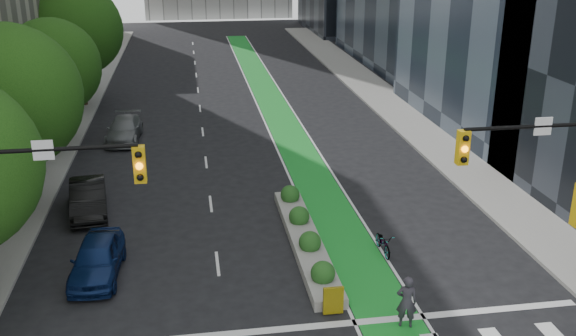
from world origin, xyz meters
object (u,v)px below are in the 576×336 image
object	(u,v)px
bicycle	(383,243)
parked_car_left_near	(97,258)
median_planter	(305,237)
cyclist	(407,302)
parked_car_left_far	(124,129)
parked_car_left_mid	(88,198)

from	to	relation	value
bicycle	parked_car_left_near	bearing A→B (deg)	179.19
median_planter	cyclist	distance (m)	6.67
median_planter	bicycle	distance (m)	3.22
cyclist	parked_car_left_far	world-z (taller)	cyclist
cyclist	median_planter	bearing A→B (deg)	-53.86
bicycle	parked_car_left_near	xyz separation A→B (m)	(-11.20, -0.11, 0.28)
bicycle	parked_car_left_far	world-z (taller)	parked_car_left_far
median_planter	bicycle	world-z (taller)	median_planter
cyclist	bicycle	bearing A→B (deg)	-82.05
parked_car_left_near	parked_car_left_mid	world-z (taller)	parked_car_left_mid
median_planter	bicycle	bearing A→B (deg)	-21.09
median_planter	parked_car_left_far	bearing A→B (deg)	118.25
parked_car_left_mid	parked_car_left_far	size ratio (longest dim) A/B	0.95
parked_car_left_mid	cyclist	bearing A→B (deg)	-51.49
median_planter	parked_car_left_far	xyz separation A→B (m)	(-8.57, 15.94, 0.32)
cyclist	parked_car_left_near	xyz separation A→B (m)	(-10.41, 5.01, -0.19)
cyclist	parked_car_left_mid	world-z (taller)	cyclist
median_planter	parked_car_left_near	bearing A→B (deg)	-171.22
parked_car_left_far	parked_car_left_mid	bearing A→B (deg)	-90.68
parked_car_left_near	parked_car_left_far	size ratio (longest dim) A/B	0.89
bicycle	median_planter	bearing A→B (deg)	157.54
bicycle	cyclist	xyz separation A→B (m)	(-0.79, -5.12, 0.47)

